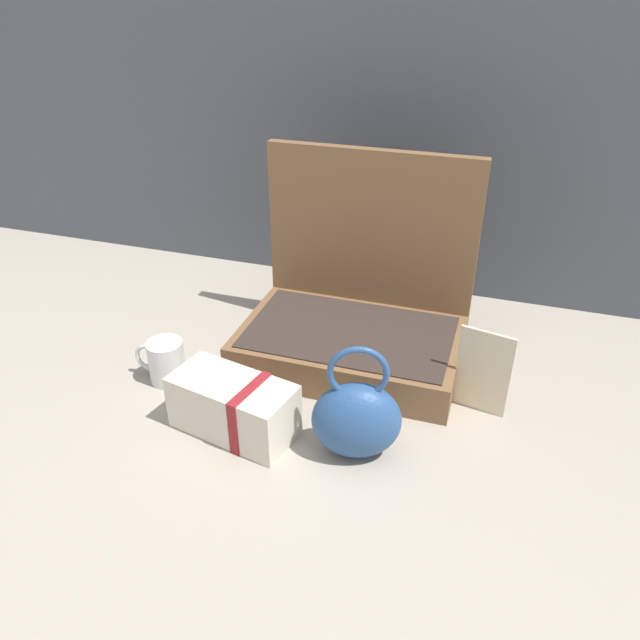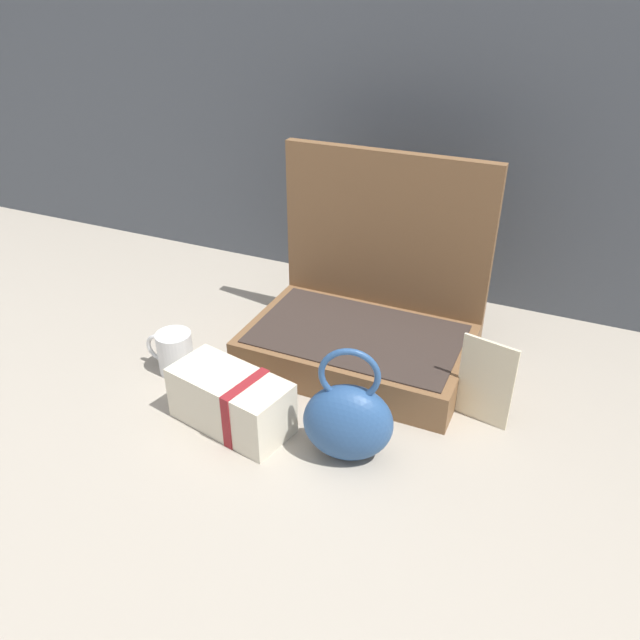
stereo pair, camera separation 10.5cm
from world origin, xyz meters
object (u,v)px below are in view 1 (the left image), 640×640
(open_suitcase, at_px, (356,317))
(info_card_left, at_px, (483,372))
(teal_pouch_handbag, at_px, (356,418))
(cream_toiletry_bag, at_px, (235,407))
(coffee_mug, at_px, (165,361))

(open_suitcase, distance_m, info_card_left, 0.31)
(teal_pouch_handbag, bearing_deg, open_suitcase, 105.47)
(teal_pouch_handbag, bearing_deg, cream_toiletry_bag, -177.95)
(open_suitcase, distance_m, teal_pouch_handbag, 0.33)
(info_card_left, bearing_deg, open_suitcase, 168.98)
(info_card_left, bearing_deg, coffee_mug, -158.97)
(cream_toiletry_bag, bearing_deg, coffee_mug, 153.52)
(cream_toiletry_bag, distance_m, coffee_mug, 0.23)
(cream_toiletry_bag, relative_size, coffee_mug, 2.22)
(coffee_mug, xyz_separation_m, info_card_left, (0.64, 0.10, 0.04))
(open_suitcase, distance_m, cream_toiletry_bag, 0.36)
(info_card_left, bearing_deg, teal_pouch_handbag, -123.09)
(open_suitcase, bearing_deg, coffee_mug, -147.49)
(open_suitcase, bearing_deg, info_card_left, -22.86)
(open_suitcase, height_order, cream_toiletry_bag, open_suitcase)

